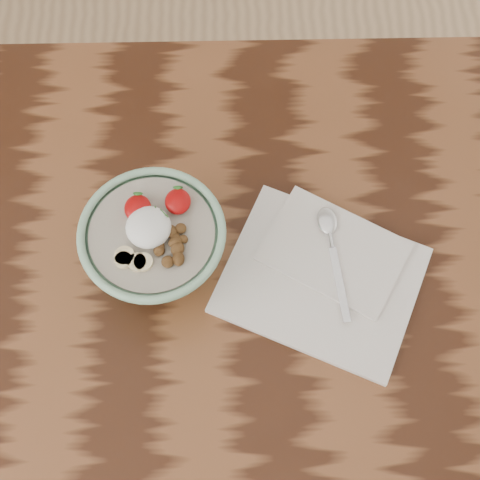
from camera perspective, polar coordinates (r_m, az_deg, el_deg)
name	(u,v)px	position (r cm, az deg, el deg)	size (l,w,h in cm)	color
table	(138,305)	(108.28, -8.72, -5.53)	(160.00, 90.00, 75.00)	#35190D
breakfast_bowl	(155,245)	(93.95, -7.25, -0.40)	(20.10, 20.10, 13.70)	#89B997
napkin	(324,274)	(98.90, 7.16, -2.88)	(34.01, 31.39, 1.68)	silver
spoon	(330,236)	(99.85, 7.71, 0.33)	(4.05, 18.26, 0.95)	silver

